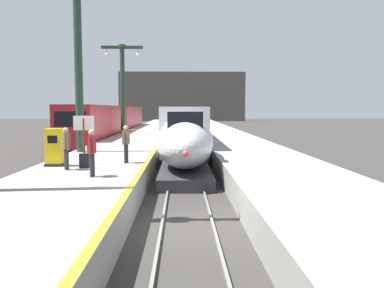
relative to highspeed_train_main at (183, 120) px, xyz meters
The scene contains 19 objects.
ground_plane 41.94m from the highspeed_train_main, 90.00° to the right, with size 260.00×260.00×0.00m, color #33302D.
platform_left 17.67m from the highspeed_train_main, 103.29° to the right, with size 4.80×110.00×1.05m, color gray.
platform_right 17.67m from the highspeed_train_main, 76.71° to the right, with size 4.80×110.00×1.05m, color gray.
platform_left_safety_stripe 17.26m from the highspeed_train_main, 95.90° to the right, with size 0.20×107.80×0.01m, color yellow.
rail_main_left 14.53m from the highspeed_train_main, 92.98° to the right, with size 0.08×110.00×0.12m, color slate.
rail_main_right 14.53m from the highspeed_train_main, 87.02° to the right, with size 0.08×110.00×0.12m, color slate.
rail_secondary_left 17.00m from the highspeed_train_main, 121.59° to the right, with size 0.08×110.00×0.12m, color slate.
rail_secondary_right 16.27m from the highspeed_train_main, 117.06° to the right, with size 0.08×110.00×0.12m, color slate.
highspeed_train_main is the anchor object (origin of this frame).
regional_train_adjacent 10.55m from the highspeed_train_main, 140.16° to the right, with size 2.85×36.60×3.80m.
station_column_mid 31.70m from the highspeed_train_main, 100.85° to the right, with size 4.00×0.68×9.45m.
station_column_far 16.13m from the highspeed_train_main, 112.30° to the right, with size 4.00×0.68×8.60m.
passenger_near_edge 37.78m from the highspeed_train_main, 97.21° to the right, with size 0.39×0.50×1.69m.
passenger_mid_platform 35.62m from the highspeed_train_main, 94.27° to the right, with size 0.30×0.56×1.69m.
passenger_far_waiting 39.26m from the highspeed_train_main, 94.91° to the right, with size 0.24×0.57×1.69m.
rolling_suitcase 37.28m from the highspeed_train_main, 96.38° to the right, with size 0.40×0.22×0.98m.
ticket_machine_yellow 36.79m from the highspeed_train_main, 98.68° to the right, with size 0.76×0.62×1.60m.
departure_info_board 35.92m from the highspeed_train_main, 97.18° to the right, with size 0.90×0.10×2.12m.
terminus_back_wall 60.32m from the highspeed_train_main, 90.00° to the left, with size 36.00×2.00×14.00m, color #4C4742.
Camera 1 is at (-0.16, -11.23, 3.47)m, focal length 36.81 mm.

